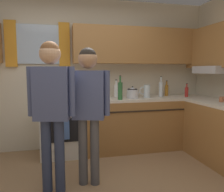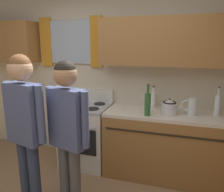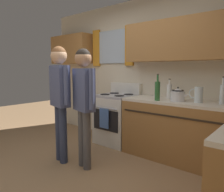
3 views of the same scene
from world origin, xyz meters
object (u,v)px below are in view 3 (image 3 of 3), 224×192
at_px(adult_in_plaid, 84,94).
at_px(bottle_wine_green, 157,90).
at_px(water_pitcher, 198,95).
at_px(adult_left, 60,90).
at_px(bottle_tall_clear, 223,94).
at_px(stovetop_kettle, 178,95).
at_px(stove_oven, 117,118).
at_px(bottle_milk_white, 169,91).

bearing_deg(adult_in_plaid, bottle_wine_green, 54.53).
height_order(water_pitcher, adult_left, adult_left).
bearing_deg(bottle_tall_clear, bottle_wine_green, -163.88).
bearing_deg(adult_left, stovetop_kettle, 40.34).
bearing_deg(stove_oven, adult_in_plaid, -74.96).
distance_m(bottle_tall_clear, adult_in_plaid, 1.83).
xyz_separation_m(stove_oven, water_pitcher, (1.45, -0.02, 0.54)).
bearing_deg(water_pitcher, bottle_wine_green, -160.78).
xyz_separation_m(stove_oven, adult_left, (-0.12, -1.17, 0.59)).
xyz_separation_m(stove_oven, adult_in_plaid, (0.29, -1.09, 0.56)).
xyz_separation_m(bottle_milk_white, adult_in_plaid, (-0.65, -1.23, 0.01)).
relative_size(bottle_tall_clear, stovetop_kettle, 1.34).
relative_size(bottle_wine_green, adult_in_plaid, 0.24).
bearing_deg(stovetop_kettle, bottle_tall_clear, 9.89).
relative_size(bottle_milk_white, stovetop_kettle, 1.14).
distance_m(bottle_wine_green, stovetop_kettle, 0.30).
relative_size(bottle_milk_white, adult_left, 0.19).
xyz_separation_m(stovetop_kettle, water_pitcher, (0.27, 0.04, 0.02)).
relative_size(stovetop_kettle, adult_left, 0.16).
xyz_separation_m(bottle_tall_clear, adult_in_plaid, (-1.45, -1.12, -0.01)).
bearing_deg(bottle_wine_green, bottle_milk_white, 85.87).
distance_m(bottle_milk_white, adult_in_plaid, 1.40).
relative_size(stove_oven, adult_left, 0.65).
xyz_separation_m(water_pitcher, adult_in_plaid, (-1.16, -1.07, 0.02)).
relative_size(stove_oven, bottle_tall_clear, 3.00).
bearing_deg(bottle_tall_clear, adult_in_plaid, -142.32).
distance_m(stove_oven, stovetop_kettle, 1.29).
bearing_deg(bottle_tall_clear, bottle_milk_white, 171.86).
height_order(bottle_tall_clear, adult_in_plaid, adult_in_plaid).
bearing_deg(stovetop_kettle, water_pitcher, 9.40).
distance_m(stove_oven, bottle_milk_white, 1.11).
bearing_deg(stove_oven, water_pitcher, -0.74).
bearing_deg(bottle_wine_green, adult_left, -137.25).
bearing_deg(bottle_milk_white, stovetop_kettle, -42.69).
relative_size(bottle_wine_green, stovetop_kettle, 1.44).
bearing_deg(adult_in_plaid, water_pitcher, 42.70).
height_order(bottle_wine_green, water_pitcher, bottle_wine_green).
bearing_deg(bottle_wine_green, stove_oven, 167.60).
bearing_deg(bottle_wine_green, bottle_tall_clear, 16.12).
xyz_separation_m(stovetop_kettle, adult_in_plaid, (-0.89, -1.02, 0.03)).
distance_m(water_pitcher, adult_left, 1.95).
xyz_separation_m(bottle_milk_white, stovetop_kettle, (0.23, -0.21, -0.02)).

